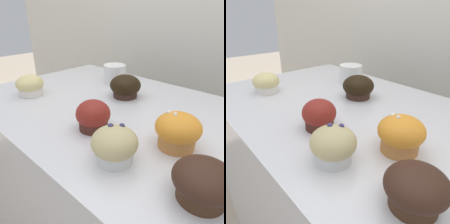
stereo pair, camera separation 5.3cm
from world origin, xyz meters
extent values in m
cube|color=beige|center=(0.00, 0.60, 0.90)|extent=(3.20, 0.10, 1.80)
cube|color=silver|center=(0.00, 0.00, 0.46)|extent=(1.00, 0.64, 0.92)
cylinder|color=#462B1B|center=(0.35, -0.18, 0.94)|extent=(0.08, 0.08, 0.04)
ellipsoid|color=#351E14|center=(0.35, -0.18, 0.96)|extent=(0.10, 0.10, 0.06)
cylinder|color=#451F19|center=(0.05, -0.15, 0.94)|extent=(0.07, 0.07, 0.04)
ellipsoid|color=maroon|center=(0.05, -0.15, 0.97)|extent=(0.09, 0.09, 0.07)
cylinder|color=#BF7A3D|center=(0.25, -0.07, 0.95)|extent=(0.08, 0.08, 0.05)
ellipsoid|color=orange|center=(0.25, -0.07, 0.97)|extent=(0.10, 0.10, 0.06)
sphere|color=white|center=(0.24, -0.08, 1.00)|extent=(0.01, 0.01, 0.01)
sphere|color=white|center=(0.22, -0.07, 1.00)|extent=(0.01, 0.01, 0.01)
cylinder|color=silver|center=(0.18, -0.20, 0.94)|extent=(0.08, 0.08, 0.04)
ellipsoid|color=tan|center=(0.18, -0.20, 0.97)|extent=(0.09, 0.09, 0.06)
sphere|color=navy|center=(0.17, -0.20, 1.00)|extent=(0.01, 0.01, 0.01)
sphere|color=navy|center=(0.18, -0.18, 1.00)|extent=(0.01, 0.01, 0.01)
cylinder|color=#3A231C|center=(-0.04, 0.08, 0.94)|extent=(0.08, 0.08, 0.04)
ellipsoid|color=black|center=(-0.04, 0.08, 0.97)|extent=(0.11, 0.11, 0.07)
cylinder|color=white|center=(-0.29, -0.14, 0.94)|extent=(0.08, 0.08, 0.04)
ellipsoid|color=#D7C57F|center=(-0.29, -0.14, 0.96)|extent=(0.10, 0.10, 0.06)
cylinder|color=white|center=(-0.17, 0.18, 0.96)|extent=(0.09, 0.09, 0.08)
torus|color=white|center=(-0.23, 0.20, 0.96)|extent=(0.05, 0.03, 0.05)
cylinder|color=black|center=(-0.17, 0.18, 0.99)|extent=(0.08, 0.08, 0.01)
camera|label=1|loc=(0.43, -0.47, 1.20)|focal=35.00mm
camera|label=2|loc=(0.46, -0.43, 1.20)|focal=35.00mm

